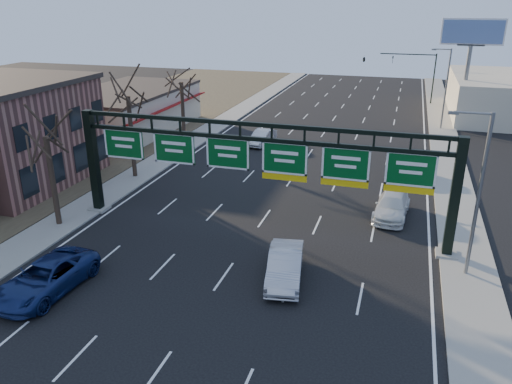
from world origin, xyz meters
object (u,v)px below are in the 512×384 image
(sign_gantry, at_px, (258,163))
(car_blue_suv, at_px, (46,277))
(car_silver_sedan, at_px, (285,266))
(car_white_wagon, at_px, (392,206))

(sign_gantry, xyz_separation_m, car_blue_suv, (-8.31, -10.04, -3.81))
(car_blue_suv, height_order, car_silver_sedan, car_silver_sedan)
(car_silver_sedan, relative_size, car_white_wagon, 0.95)
(sign_gantry, height_order, car_blue_suv, sign_gantry)
(sign_gantry, xyz_separation_m, car_silver_sedan, (3.09, -5.34, -3.80))
(sign_gantry, height_order, car_silver_sedan, sign_gantry)
(sign_gantry, relative_size, car_silver_sedan, 4.89)
(sign_gantry, distance_m, car_silver_sedan, 7.24)
(car_blue_suv, xyz_separation_m, car_silver_sedan, (11.39, 4.70, 0.01))
(car_silver_sedan, distance_m, car_white_wagon, 11.45)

